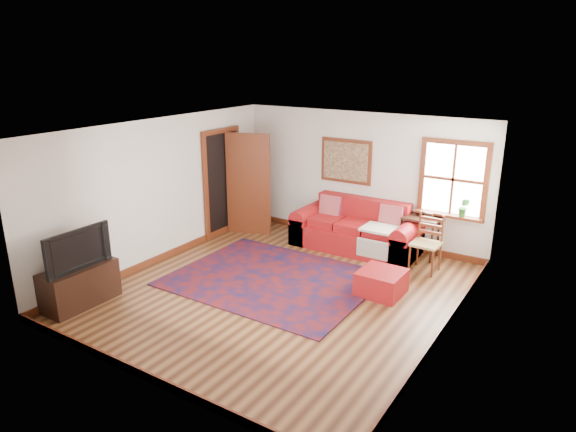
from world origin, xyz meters
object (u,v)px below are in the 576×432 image
Objects in this scene: red_leather_sofa at (356,233)px; red_ottoman at (381,282)px; side_table at (422,224)px; media_cabinet at (80,285)px; ladder_back_chair at (427,241)px.

red_ottoman is at bearing -53.26° from red_leather_sofa.
media_cabinet is (-3.57, -4.48, -0.33)m from side_table.
side_table is 5.73m from media_cabinet.
media_cabinet is at bearing -119.68° from red_leather_sofa.
red_ottoman is 0.60× the size of media_cabinet.
red_ottoman is 1.84m from side_table.
red_ottoman is at bearing 36.94° from media_cabinet.
ladder_back_chair is (0.28, -0.53, -0.10)m from side_table.
red_ottoman is 0.87× the size of side_table.
ladder_back_chair reaches higher than side_table.
side_table is (1.15, 0.23, 0.32)m from red_leather_sofa.
red_leather_sofa is 1.48m from ladder_back_chair.
side_table is at bearing 118.30° from ladder_back_chair.
media_cabinet is (-2.42, -4.24, -0.01)m from red_leather_sofa.
red_leather_sofa is 3.11× the size of side_table.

